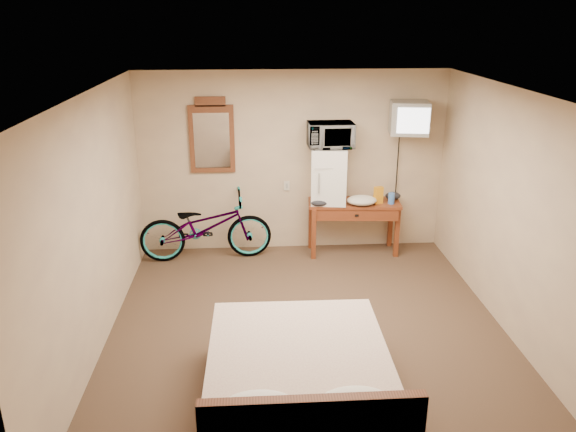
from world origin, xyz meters
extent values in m
plane|color=#4B3125|center=(0.00, 0.00, 0.00)|extent=(4.60, 4.60, 0.00)
plane|color=silver|center=(0.00, 0.00, 2.50)|extent=(4.60, 4.60, 0.00)
cube|color=tan|center=(0.00, 2.30, 1.25)|extent=(4.20, 0.04, 2.50)
cube|color=tan|center=(0.00, -2.30, 1.25)|extent=(4.20, 0.04, 2.50)
cube|color=tan|center=(-2.10, 0.00, 1.25)|extent=(0.04, 4.60, 2.50)
cube|color=tan|center=(2.10, 0.00, 1.25)|extent=(0.04, 4.60, 2.50)
cube|color=beige|center=(-0.08, 2.29, 0.92)|extent=(0.08, 0.01, 0.13)
cube|color=maroon|center=(0.83, 2.04, 0.73)|extent=(1.28, 0.58, 0.04)
cube|color=maroon|center=(0.26, 1.85, 0.35)|extent=(0.06, 0.06, 0.71)
cube|color=maroon|center=(1.41, 1.85, 0.35)|extent=(0.06, 0.06, 0.71)
cube|color=maroon|center=(0.26, 2.23, 0.35)|extent=(0.06, 0.06, 0.71)
cube|color=maroon|center=(1.41, 2.23, 0.35)|extent=(0.06, 0.06, 0.71)
cube|color=maroon|center=(0.83, 1.83, 0.63)|extent=(1.13, 0.13, 0.16)
cube|color=black|center=(0.83, 1.81, 0.63)|extent=(0.05, 0.02, 0.03)
cube|color=white|center=(0.48, 2.05, 1.13)|extent=(0.53, 0.52, 0.76)
cube|color=gray|center=(0.48, 1.83, 1.28)|extent=(0.46, 0.01, 0.00)
cylinder|color=gray|center=(0.32, 1.83, 1.09)|extent=(0.02, 0.02, 0.27)
imported|color=white|center=(0.48, 2.05, 1.68)|extent=(0.61, 0.42, 0.33)
cube|color=orange|center=(1.15, 1.95, 0.87)|extent=(0.13, 0.10, 0.23)
cylinder|color=#4078DA|center=(1.32, 1.92, 0.83)|extent=(0.09, 0.09, 0.15)
ellipsoid|color=beige|center=(0.91, 1.91, 0.81)|extent=(0.40, 0.31, 0.12)
ellipsoid|color=black|center=(0.34, 1.91, 0.80)|extent=(0.26, 0.19, 0.10)
ellipsoid|color=black|center=(1.39, 2.12, 0.80)|extent=(0.21, 0.17, 0.10)
cube|color=black|center=(1.51, 2.28, 1.80)|extent=(0.14, 0.02, 0.14)
cylinder|color=black|center=(1.51, 2.24, 1.80)|extent=(0.05, 0.30, 0.05)
cube|color=gray|center=(1.51, 2.02, 1.90)|extent=(0.55, 0.48, 0.43)
cube|color=white|center=(1.51, 1.81, 1.90)|extent=(0.40, 0.07, 0.33)
cube|color=black|center=(1.51, 2.23, 1.90)|extent=(0.30, 0.06, 0.27)
cube|color=brown|center=(-1.09, 2.27, 1.60)|extent=(0.60, 0.04, 0.91)
cube|color=brown|center=(-1.09, 2.27, 2.10)|extent=(0.40, 0.04, 0.13)
cube|color=white|center=(-1.09, 2.25, 1.58)|extent=(0.47, 0.01, 0.75)
imported|color=black|center=(-1.20, 1.95, 0.47)|extent=(1.82, 0.76, 0.93)
cube|color=brown|center=(-0.20, -1.30, 0.20)|extent=(1.50, 1.99, 0.40)
cube|color=beige|center=(-0.20, -1.30, 0.45)|extent=(1.54, 2.03, 0.14)
ellipsoid|color=white|center=(-0.54, -1.95, 0.58)|extent=(0.57, 0.35, 0.20)
ellipsoid|color=white|center=(0.15, -1.95, 0.58)|extent=(0.57, 0.35, 0.20)
camera|label=1|loc=(-0.54, -5.19, 3.20)|focal=35.00mm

